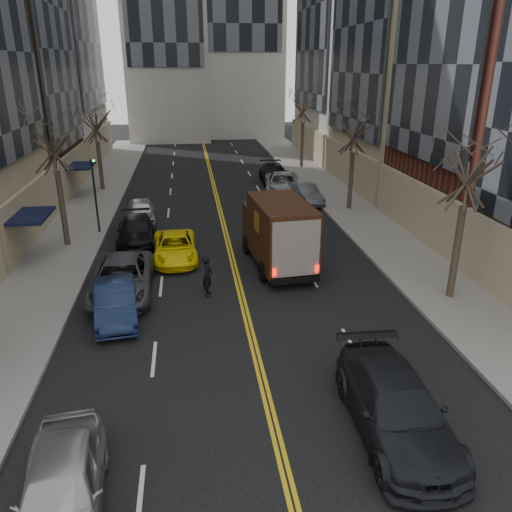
{
  "coord_description": "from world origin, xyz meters",
  "views": [
    {
      "loc": [
        -2.01,
        -6.98,
        9.44
      ],
      "look_at": [
        0.51,
        11.54,
        2.2
      ],
      "focal_mm": 35.0,
      "sensor_mm": 36.0,
      "label": 1
    }
  ],
  "objects_px": {
    "observer_sedan": "(396,407)",
    "pedestrian": "(208,276)",
    "ups_truck": "(278,233)",
    "taxi": "(175,247)"
  },
  "relations": [
    {
      "from": "observer_sedan",
      "to": "pedestrian",
      "type": "height_order",
      "value": "pedestrian"
    },
    {
      "from": "taxi",
      "to": "pedestrian",
      "type": "distance_m",
      "value": 4.73
    },
    {
      "from": "observer_sedan",
      "to": "pedestrian",
      "type": "bearing_deg",
      "value": 117.89
    },
    {
      "from": "observer_sedan",
      "to": "pedestrian",
      "type": "relative_size",
      "value": 3.11
    },
    {
      "from": "ups_truck",
      "to": "taxi",
      "type": "distance_m",
      "value": 5.4
    },
    {
      "from": "ups_truck",
      "to": "pedestrian",
      "type": "bearing_deg",
      "value": -146.14
    },
    {
      "from": "pedestrian",
      "to": "observer_sedan",
      "type": "bearing_deg",
      "value": -143.42
    },
    {
      "from": "ups_truck",
      "to": "taxi",
      "type": "bearing_deg",
      "value": 157.35
    },
    {
      "from": "observer_sedan",
      "to": "ups_truck",
      "type": "bearing_deg",
      "value": 96.45
    },
    {
      "from": "observer_sedan",
      "to": "taxi",
      "type": "distance_m",
      "value": 15.13
    }
  ]
}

